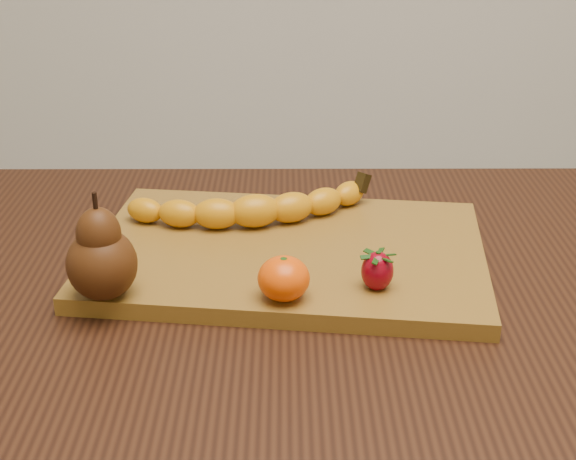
{
  "coord_description": "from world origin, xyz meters",
  "views": [
    {
      "loc": [
        0.04,
        -0.79,
        1.19
      ],
      "look_at": [
        0.05,
        0.05,
        0.8
      ],
      "focal_mm": 50.0,
      "sensor_mm": 36.0,
      "label": 1
    }
  ],
  "objects_px": {
    "table": "(247,354)",
    "cutting_board": "(288,253)",
    "mandarin": "(284,278)",
    "pear": "(100,246)"
  },
  "relations": [
    {
      "from": "mandarin",
      "to": "pear",
      "type": "bearing_deg",
      "value": 177.86
    },
    {
      "from": "cutting_board",
      "to": "pear",
      "type": "relative_size",
      "value": 4.01
    },
    {
      "from": "cutting_board",
      "to": "pear",
      "type": "bearing_deg",
      "value": -142.08
    },
    {
      "from": "mandarin",
      "to": "cutting_board",
      "type": "bearing_deg",
      "value": 87.71
    },
    {
      "from": "table",
      "to": "mandarin",
      "type": "bearing_deg",
      "value": -59.69
    },
    {
      "from": "table",
      "to": "cutting_board",
      "type": "xyz_separation_m",
      "value": [
        0.05,
        0.05,
        0.11
      ]
    },
    {
      "from": "pear",
      "to": "table",
      "type": "bearing_deg",
      "value": 25.2
    },
    {
      "from": "cutting_board",
      "to": "pear",
      "type": "height_order",
      "value": "pear"
    },
    {
      "from": "table",
      "to": "cutting_board",
      "type": "height_order",
      "value": "cutting_board"
    },
    {
      "from": "cutting_board",
      "to": "pear",
      "type": "distance_m",
      "value": 0.23
    }
  ]
}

